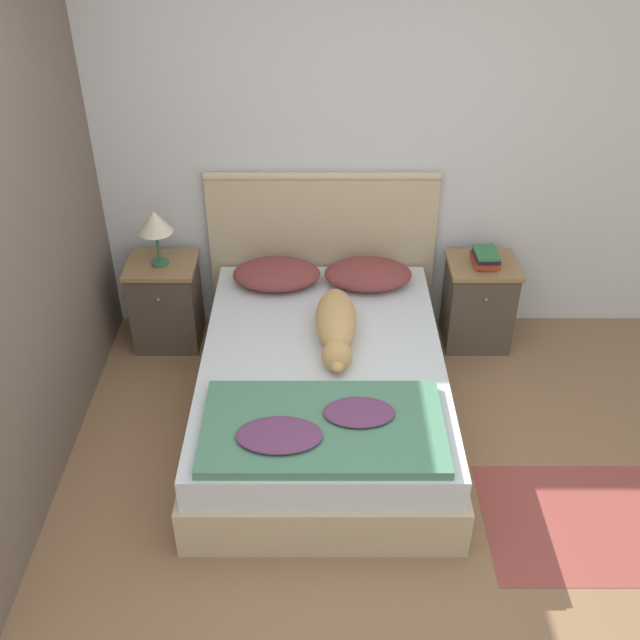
% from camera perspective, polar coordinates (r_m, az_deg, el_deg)
% --- Properties ---
extents(ground_plane, '(16.00, 16.00, 0.00)m').
position_cam_1_polar(ground_plane, '(3.85, 0.56, -17.80)').
color(ground_plane, '#896647').
extents(wall_back, '(9.00, 0.06, 2.55)m').
position_cam_1_polar(wall_back, '(4.82, 0.33, 12.96)').
color(wall_back, silver).
rests_on(wall_back, ground_plane).
extents(wall_side_left, '(0.06, 3.10, 2.55)m').
position_cam_1_polar(wall_side_left, '(4.10, -21.11, 6.51)').
color(wall_side_left, '#706056').
rests_on(wall_side_left, ground_plane).
extents(bed, '(1.43, 2.02, 0.48)m').
position_cam_1_polar(bed, '(4.39, 0.01, -5.23)').
color(bed, '#C6B28E').
rests_on(bed, ground_plane).
extents(headboard, '(1.51, 0.06, 1.14)m').
position_cam_1_polar(headboard, '(5.05, -0.04, 5.43)').
color(headboard, '#C6B28E').
rests_on(headboard, ground_plane).
extents(nightstand_left, '(0.45, 0.40, 0.61)m').
position_cam_1_polar(nightstand_left, '(5.11, -11.83, 1.28)').
color(nightstand_left, '#4C4238').
rests_on(nightstand_left, ground_plane).
extents(nightstand_right, '(0.45, 0.40, 0.61)m').
position_cam_1_polar(nightstand_right, '(5.12, 11.76, 1.34)').
color(nightstand_right, '#4C4238').
rests_on(nightstand_right, ground_plane).
extents(pillow_left, '(0.56, 0.39, 0.15)m').
position_cam_1_polar(pillow_left, '(4.84, -3.53, 3.52)').
color(pillow_left, brown).
rests_on(pillow_left, bed).
extents(pillow_right, '(0.56, 0.39, 0.15)m').
position_cam_1_polar(pillow_right, '(4.84, 3.47, 3.54)').
color(pillow_right, brown).
rests_on(pillow_right, bed).
extents(quilt, '(1.20, 0.67, 0.09)m').
position_cam_1_polar(quilt, '(3.73, -0.09, -8.15)').
color(quilt, '#4C8466').
rests_on(quilt, bed).
extents(dog, '(0.24, 0.83, 0.20)m').
position_cam_1_polar(dog, '(4.31, 1.06, -0.36)').
color(dog, tan).
rests_on(dog, bed).
extents(book_stack, '(0.17, 0.22, 0.10)m').
position_cam_1_polar(book_stack, '(4.93, 12.31, 4.70)').
color(book_stack, orange).
rests_on(book_stack, nightstand_right).
extents(table_lamp, '(0.22, 0.22, 0.38)m').
position_cam_1_polar(table_lamp, '(4.81, -12.68, 7.18)').
color(table_lamp, '#336B4C').
rests_on(table_lamp, nightstand_left).
extents(rug, '(0.99, 0.79, 0.00)m').
position_cam_1_polar(rug, '(4.21, 19.03, -14.29)').
color(rug, '#93423D').
rests_on(rug, ground_plane).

